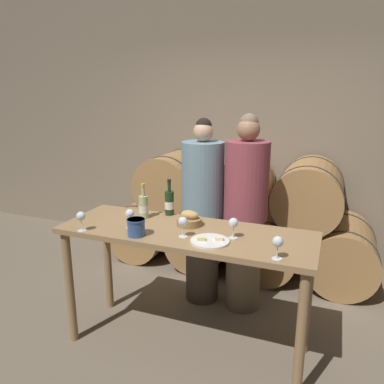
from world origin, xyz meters
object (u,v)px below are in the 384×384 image
at_px(wine_glass_right, 233,223).
at_px(wine_glass_far_right, 278,243).
at_px(blue_crock, 136,227).
at_px(person_left, 203,212).
at_px(wine_bottle_white, 144,207).
at_px(cheese_plate, 210,241).
at_px(wine_glass_left, 130,214).
at_px(wine_glass_center, 183,222).
at_px(wine_glass_far_left, 81,217).
at_px(bread_basket, 189,220).
at_px(person_right, 245,215).
at_px(wine_bottle_red, 169,203).
at_px(tasting_table, 186,248).

height_order(wine_glass_right, wine_glass_far_right, same).
xyz_separation_m(blue_crock, wine_glass_far_right, (0.96, -0.03, 0.04)).
height_order(blue_crock, wine_glass_far_right, wine_glass_far_right).
height_order(person_left, wine_bottle_white, person_left).
distance_m(cheese_plate, wine_glass_left, 0.63).
bearing_deg(wine_glass_center, wine_glass_far_left, -167.77).
bearing_deg(bread_basket, wine_glass_far_left, -150.02).
height_order(person_right, wine_glass_center, person_right).
bearing_deg(wine_glass_far_left, cheese_plate, 8.30).
relative_size(person_left, wine_glass_left, 11.85).
bearing_deg(wine_glass_center, wine_bottle_white, 149.66).
bearing_deg(wine_bottle_white, wine_glass_far_left, -123.68).
relative_size(wine_bottle_red, blue_crock, 2.27).
xyz_separation_m(blue_crock, cheese_plate, (0.51, 0.07, -0.06)).
distance_m(wine_bottle_white, wine_glass_far_right, 1.15).
height_order(tasting_table, wine_glass_right, wine_glass_right).
relative_size(person_left, bread_basket, 9.17).
bearing_deg(person_left, person_right, 0.01).
relative_size(person_right, wine_glass_right, 12.17).
height_order(blue_crock, wine_glass_center, wine_glass_center).
distance_m(tasting_table, cheese_plate, 0.31).
height_order(bread_basket, wine_glass_center, wine_glass_center).
bearing_deg(wine_glass_far_left, person_right, 46.25).
xyz_separation_m(person_left, wine_bottle_white, (-0.28, -0.58, 0.19)).
relative_size(tasting_table, person_right, 1.05).
xyz_separation_m(wine_glass_center, wine_glass_far_right, (0.65, -0.12, 0.00)).
bearing_deg(wine_glass_right, person_right, 96.81).
bearing_deg(wine_glass_right, person_left, 123.16).
distance_m(person_right, wine_bottle_white, 0.90).
bearing_deg(tasting_table, wine_glass_left, -164.78).
bearing_deg(person_left, wine_glass_center, -79.41).
xyz_separation_m(person_right, wine_bottle_white, (-0.67, -0.58, 0.17)).
bearing_deg(blue_crock, wine_glass_far_left, -171.45).
bearing_deg(wine_bottle_red, bread_basket, -35.87).
xyz_separation_m(blue_crock, wine_glass_right, (0.63, 0.20, 0.04)).
distance_m(cheese_plate, wine_glass_far_left, 0.93).
relative_size(wine_bottle_red, wine_glass_center, 2.04).
distance_m(bread_basket, wine_glass_center, 0.24).
height_order(tasting_table, wine_glass_far_left, wine_glass_far_left).
xyz_separation_m(wine_glass_far_left, wine_glass_right, (1.03, 0.26, 0.00)).
xyz_separation_m(cheese_plate, wine_glass_far_left, (-0.91, -0.13, 0.10)).
distance_m(person_left, wine_glass_far_left, 1.15).
relative_size(cheese_plate, wine_glass_left, 1.80).
xyz_separation_m(blue_crock, wine_glass_far_left, (-0.41, -0.06, 0.04)).
distance_m(wine_bottle_white, wine_glass_left, 0.24).
xyz_separation_m(wine_bottle_red, wine_glass_far_left, (-0.43, -0.56, 0.00)).
xyz_separation_m(wine_glass_far_left, wine_glass_left, (0.29, 0.17, 0.00)).
relative_size(wine_bottle_white, wine_glass_far_left, 1.93).
xyz_separation_m(wine_glass_center, wine_glass_right, (0.32, 0.10, 0.00)).
bearing_deg(wine_glass_left, blue_crock, -44.74).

